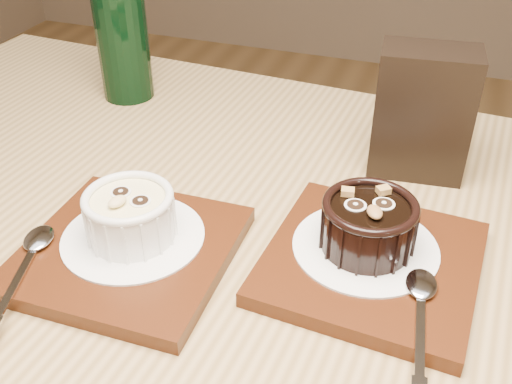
% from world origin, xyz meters
% --- Properties ---
extents(table, '(1.25, 0.88, 0.75)m').
position_xyz_m(table, '(0.08, 0.13, 0.66)').
color(table, olive).
rests_on(table, ground).
extents(tray_left, '(0.18, 0.18, 0.01)m').
position_xyz_m(tray_left, '(-0.02, 0.11, 0.76)').
color(tray_left, '#431D0B').
rests_on(tray_left, table).
extents(doily_left, '(0.13, 0.13, 0.00)m').
position_xyz_m(doily_left, '(-0.02, 0.12, 0.77)').
color(doily_left, white).
rests_on(doily_left, tray_left).
extents(ramekin_white, '(0.08, 0.08, 0.05)m').
position_xyz_m(ramekin_white, '(-0.02, 0.12, 0.79)').
color(ramekin_white, white).
rests_on(ramekin_white, doily_left).
extents(spoon_left, '(0.06, 0.14, 0.01)m').
position_xyz_m(spoon_left, '(-0.09, 0.05, 0.77)').
color(spoon_left, silver).
rests_on(spoon_left, tray_left).
extents(tray_right, '(0.19, 0.19, 0.01)m').
position_xyz_m(tray_right, '(0.19, 0.17, 0.76)').
color(tray_right, '#431D0B').
rests_on(tray_right, table).
extents(doily_right, '(0.13, 0.13, 0.00)m').
position_xyz_m(doily_right, '(0.18, 0.18, 0.77)').
color(doily_right, white).
rests_on(doily_right, tray_right).
extents(ramekin_dark, '(0.08, 0.08, 0.05)m').
position_xyz_m(ramekin_dark, '(0.18, 0.18, 0.79)').
color(ramekin_dark, black).
rests_on(ramekin_dark, doily_right).
extents(spoon_right, '(0.04, 0.14, 0.01)m').
position_xyz_m(spoon_right, '(0.23, 0.11, 0.77)').
color(spoon_right, silver).
rests_on(spoon_right, tray_right).
extents(condiment_stand, '(0.11, 0.07, 0.14)m').
position_xyz_m(condiment_stand, '(0.20, 0.35, 0.82)').
color(condiment_stand, black).
rests_on(condiment_stand, table).
extents(green_bottle, '(0.07, 0.07, 0.25)m').
position_xyz_m(green_bottle, '(-0.19, 0.41, 0.85)').
color(green_bottle, black).
rests_on(green_bottle, table).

